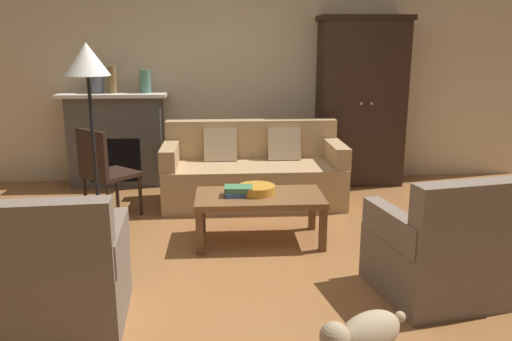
# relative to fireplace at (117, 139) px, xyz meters

# --- Properties ---
(ground_plane) EXTENTS (9.60, 9.60, 0.00)m
(ground_plane) POSITION_rel_fireplace_xyz_m (1.55, -2.30, -0.57)
(ground_plane) COLOR #9E6638
(back_wall) EXTENTS (7.20, 0.10, 2.80)m
(back_wall) POSITION_rel_fireplace_xyz_m (1.55, 0.25, 0.83)
(back_wall) COLOR beige
(back_wall) RESTS_ON ground
(fireplace) EXTENTS (1.26, 0.48, 1.12)m
(fireplace) POSITION_rel_fireplace_xyz_m (0.00, 0.00, 0.00)
(fireplace) COLOR #4C4947
(fireplace) RESTS_ON ground
(armoire) EXTENTS (1.06, 0.57, 2.00)m
(armoire) POSITION_rel_fireplace_xyz_m (2.95, -0.08, 0.44)
(armoire) COLOR black
(armoire) RESTS_ON ground
(couch) EXTENTS (1.92, 0.86, 0.86)m
(couch) POSITION_rel_fireplace_xyz_m (1.61, -0.82, -0.25)
(couch) COLOR tan
(couch) RESTS_ON ground
(coffee_table) EXTENTS (1.10, 0.60, 0.42)m
(coffee_table) POSITION_rel_fireplace_xyz_m (1.59, -1.97, -0.20)
(coffee_table) COLOR brown
(coffee_table) RESTS_ON ground
(fruit_bowl) EXTENTS (0.32, 0.32, 0.08)m
(fruit_bowl) POSITION_rel_fireplace_xyz_m (1.57, -1.93, -0.11)
(fruit_bowl) COLOR orange
(fruit_bowl) RESTS_ON coffee_table
(book_stack) EXTENTS (0.26, 0.20, 0.08)m
(book_stack) POSITION_rel_fireplace_xyz_m (1.41, -1.98, -0.11)
(book_stack) COLOR #38569E
(book_stack) RESTS_ON coffee_table
(mantel_vase_slate) EXTENTS (0.14, 0.14, 0.30)m
(mantel_vase_slate) POSITION_rel_fireplace_xyz_m (-0.18, -0.02, 0.70)
(mantel_vase_slate) COLOR #565B66
(mantel_vase_slate) RESTS_ON fireplace
(mantel_vase_bronze) EXTENTS (0.10, 0.10, 0.31)m
(mantel_vase_bronze) POSITION_rel_fireplace_xyz_m (0.00, -0.02, 0.71)
(mantel_vase_bronze) COLOR olive
(mantel_vase_bronze) RESTS_ON fireplace
(mantel_vase_jade) EXTENTS (0.13, 0.13, 0.27)m
(mantel_vase_jade) POSITION_rel_fireplace_xyz_m (0.38, -0.02, 0.69)
(mantel_vase_jade) COLOR slate
(mantel_vase_jade) RESTS_ON fireplace
(armchair_near_left) EXTENTS (0.83, 0.82, 0.88)m
(armchair_near_left) POSITION_rel_fireplace_xyz_m (0.28, -3.28, -0.25)
(armchair_near_left) COLOR #756656
(armchair_near_left) RESTS_ON ground
(armchair_near_right) EXTENTS (0.90, 0.90, 0.88)m
(armchair_near_right) POSITION_rel_fireplace_xyz_m (2.74, -3.05, -0.25)
(armchair_near_right) COLOR #756656
(armchair_near_right) RESTS_ON ground
(side_chair_wooden) EXTENTS (0.62, 0.62, 0.90)m
(side_chair_wooden) POSITION_rel_fireplace_xyz_m (0.12, -1.27, -0.06)
(side_chair_wooden) COLOR black
(side_chair_wooden) RESTS_ON ground
(floor_lamp) EXTENTS (0.36, 0.36, 1.70)m
(floor_lamp) POSITION_rel_fireplace_xyz_m (0.21, -1.96, 0.90)
(floor_lamp) COLOR black
(floor_lamp) RESTS_ON ground
(dog) EXTENTS (0.51, 0.38, 0.39)m
(dog) POSITION_rel_fireplace_xyz_m (1.99, -3.90, -0.32)
(dog) COLOR tan
(dog) RESTS_ON ground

